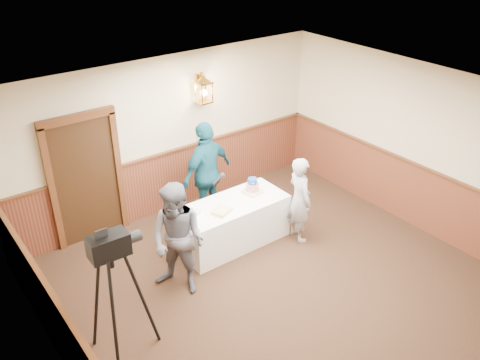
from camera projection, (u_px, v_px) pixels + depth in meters
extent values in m
plane|color=black|center=(305.00, 310.00, 7.00)|extent=(7.00, 7.00, 0.00)
cube|color=beige|center=(170.00, 135.00, 8.79)|extent=(6.00, 0.02, 2.80)
cube|color=beige|center=(80.00, 331.00, 4.75)|extent=(0.02, 7.00, 2.80)
cube|color=beige|center=(451.00, 161.00, 7.92)|extent=(0.02, 7.00, 2.80)
cube|color=white|center=(320.00, 120.00, 5.67)|extent=(6.00, 7.00, 0.02)
cube|color=#4F2216|center=(174.00, 179.00, 9.18)|extent=(5.98, 0.04, 1.10)
cube|color=#4F2216|center=(440.00, 208.00, 8.31)|extent=(0.04, 6.98, 1.10)
cube|color=#4E2914|center=(173.00, 151.00, 8.90)|extent=(5.98, 0.07, 0.04)
cube|color=black|center=(86.00, 181.00, 8.08)|extent=(1.00, 0.06, 2.10)
cube|color=white|center=(233.00, 223.00, 8.24)|extent=(1.80, 0.80, 0.75)
cube|color=beige|center=(252.00, 192.00, 8.32)|extent=(0.30, 0.30, 0.05)
cylinder|color=#B80D0E|center=(252.00, 187.00, 8.28)|extent=(0.21, 0.21, 0.12)
cylinder|color=navy|center=(253.00, 181.00, 8.23)|extent=(0.15, 0.15, 0.10)
cube|color=#D3CB7E|center=(222.00, 211.00, 7.79)|extent=(0.36, 0.32, 0.06)
cube|color=#A7DB9B|center=(191.00, 213.00, 7.73)|extent=(0.33, 0.30, 0.06)
imported|color=#5A5B65|center=(178.00, 240.00, 6.99)|extent=(0.96, 1.03, 1.70)
cylinder|color=black|center=(217.00, 180.00, 7.52)|extent=(0.23, 0.12, 0.09)
sphere|color=black|center=(222.00, 175.00, 7.61)|extent=(0.08, 0.08, 0.08)
imported|color=#97979C|center=(300.00, 199.00, 8.18)|extent=(0.45, 0.60, 1.48)
imported|color=#144B5D|center=(207.00, 173.00, 8.60)|extent=(1.15, 0.68, 1.84)
cube|color=black|center=(109.00, 246.00, 5.48)|extent=(0.45, 0.25, 0.26)
cylinder|color=black|center=(133.00, 237.00, 5.63)|extent=(0.18, 0.14, 0.13)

